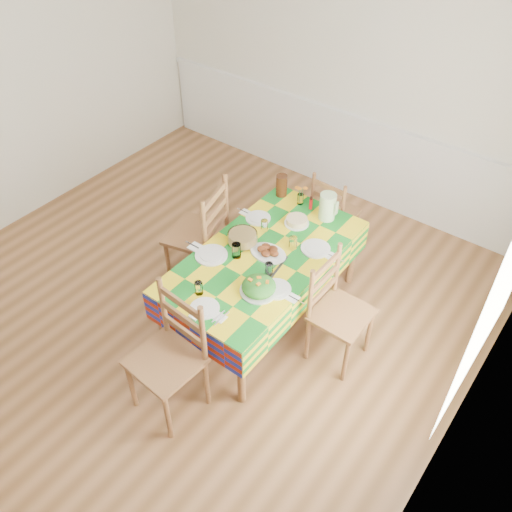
{
  "coord_description": "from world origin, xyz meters",
  "views": [
    {
      "loc": [
        2.39,
        -2.05,
        3.48
      ],
      "look_at": [
        0.62,
        0.29,
        0.83
      ],
      "focal_mm": 38.0,
      "sensor_mm": 36.0,
      "label": 1
    }
  ],
  "objects_px": {
    "dining_table": "(264,261)",
    "green_pitcher": "(327,207)",
    "tea_pitcher": "(282,185)",
    "chair_far": "(333,213)",
    "chair_left": "(201,235)",
    "chair_right": "(337,312)",
    "chair_near": "(170,357)",
    "meat_platter": "(268,252)"
  },
  "relations": [
    {
      "from": "dining_table",
      "to": "green_pitcher",
      "type": "height_order",
      "value": "green_pitcher"
    },
    {
      "from": "tea_pitcher",
      "to": "chair_far",
      "type": "distance_m",
      "value": 0.61
    },
    {
      "from": "chair_left",
      "to": "tea_pitcher",
      "type": "bearing_deg",
      "value": 141.5
    },
    {
      "from": "chair_right",
      "to": "chair_far",
      "type": "bearing_deg",
      "value": 32.88
    },
    {
      "from": "dining_table",
      "to": "chair_far",
      "type": "distance_m",
      "value": 1.1
    },
    {
      "from": "green_pitcher",
      "to": "chair_far",
      "type": "distance_m",
      "value": 0.56
    },
    {
      "from": "chair_near",
      "to": "chair_right",
      "type": "bearing_deg",
      "value": 62.12
    },
    {
      "from": "chair_left",
      "to": "chair_right",
      "type": "distance_m",
      "value": 1.36
    },
    {
      "from": "tea_pitcher",
      "to": "chair_near",
      "type": "distance_m",
      "value": 1.86
    },
    {
      "from": "chair_near",
      "to": "chair_right",
      "type": "height_order",
      "value": "chair_near"
    },
    {
      "from": "dining_table",
      "to": "tea_pitcher",
      "type": "bearing_deg",
      "value": 115.65
    },
    {
      "from": "meat_platter",
      "to": "tea_pitcher",
      "type": "xyz_separation_m",
      "value": [
        -0.37,
        0.71,
        0.08
      ]
    },
    {
      "from": "green_pitcher",
      "to": "tea_pitcher",
      "type": "relative_size",
      "value": 1.19
    },
    {
      "from": "meat_platter",
      "to": "chair_near",
      "type": "distance_m",
      "value": 1.12
    },
    {
      "from": "chair_left",
      "to": "green_pitcher",
      "type": "bearing_deg",
      "value": 115.4
    },
    {
      "from": "tea_pitcher",
      "to": "chair_near",
      "type": "bearing_deg",
      "value": -78.86
    },
    {
      "from": "meat_platter",
      "to": "green_pitcher",
      "type": "height_order",
      "value": "green_pitcher"
    },
    {
      "from": "meat_platter",
      "to": "tea_pitcher",
      "type": "bearing_deg",
      "value": 117.86
    },
    {
      "from": "meat_platter",
      "to": "chair_right",
      "type": "distance_m",
      "value": 0.7
    },
    {
      "from": "green_pitcher",
      "to": "chair_left",
      "type": "height_order",
      "value": "chair_left"
    },
    {
      "from": "chair_right",
      "to": "chair_near",
      "type": "bearing_deg",
      "value": 148.44
    },
    {
      "from": "green_pitcher",
      "to": "chair_far",
      "type": "height_order",
      "value": "green_pitcher"
    },
    {
      "from": "chair_far",
      "to": "chair_right",
      "type": "bearing_deg",
      "value": 124.91
    },
    {
      "from": "chair_near",
      "to": "chair_left",
      "type": "relative_size",
      "value": 0.96
    },
    {
      "from": "chair_far",
      "to": "chair_left",
      "type": "relative_size",
      "value": 0.8
    },
    {
      "from": "green_pitcher",
      "to": "chair_right",
      "type": "distance_m",
      "value": 0.93
    },
    {
      "from": "chair_near",
      "to": "chair_right",
      "type": "xyz_separation_m",
      "value": [
        0.68,
        1.07,
        -0.04
      ]
    },
    {
      "from": "meat_platter",
      "to": "chair_left",
      "type": "bearing_deg",
      "value": -178.75
    },
    {
      "from": "tea_pitcher",
      "to": "chair_right",
      "type": "height_order",
      "value": "chair_right"
    },
    {
      "from": "meat_platter",
      "to": "chair_far",
      "type": "distance_m",
      "value": 1.09
    },
    {
      "from": "meat_platter",
      "to": "tea_pitcher",
      "type": "distance_m",
      "value": 0.8
    },
    {
      "from": "green_pitcher",
      "to": "tea_pitcher",
      "type": "bearing_deg",
      "value": 175.03
    },
    {
      "from": "dining_table",
      "to": "chair_left",
      "type": "distance_m",
      "value": 0.68
    },
    {
      "from": "chair_left",
      "to": "chair_right",
      "type": "relative_size",
      "value": 1.12
    },
    {
      "from": "green_pitcher",
      "to": "chair_far",
      "type": "bearing_deg",
      "value": 110.03
    },
    {
      "from": "tea_pitcher",
      "to": "chair_near",
      "type": "relative_size",
      "value": 0.2
    },
    {
      "from": "dining_table",
      "to": "chair_right",
      "type": "xyz_separation_m",
      "value": [
        0.68,
        0.0,
        -0.13
      ]
    },
    {
      "from": "green_pitcher",
      "to": "chair_right",
      "type": "xyz_separation_m",
      "value": [
        0.54,
        -0.69,
        -0.32
      ]
    },
    {
      "from": "chair_near",
      "to": "chair_right",
      "type": "relative_size",
      "value": 1.08
    },
    {
      "from": "chair_far",
      "to": "chair_left",
      "type": "bearing_deg",
      "value": 60.43
    },
    {
      "from": "meat_platter",
      "to": "chair_left",
      "type": "xyz_separation_m",
      "value": [
        -0.7,
        -0.02,
        -0.17
      ]
    },
    {
      "from": "dining_table",
      "to": "green_pitcher",
      "type": "relative_size",
      "value": 7.29
    }
  ]
}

